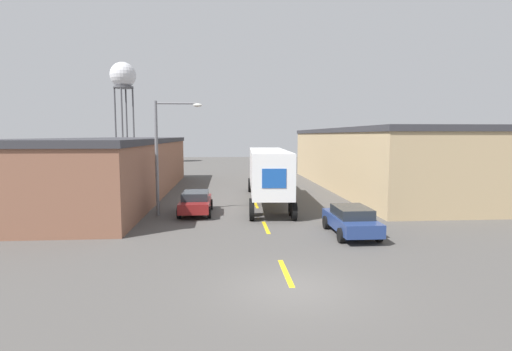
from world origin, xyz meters
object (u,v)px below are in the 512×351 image
parked_car_left_far (196,202)px  water_tower (123,78)px  street_lamp (163,148)px  parked_car_right_near (351,220)px  semi_truck (267,170)px

parked_car_left_far → water_tower: size_ratio=0.26×
parked_car_left_far → street_lamp: size_ratio=0.64×
parked_car_right_near → street_lamp: (-10.06, 5.80, 3.42)m
parked_car_left_far → parked_car_right_near: (8.13, -6.03, 0.00)m
parked_car_right_near → water_tower: 59.77m
parked_car_left_far → water_tower: 51.46m
semi_truck → street_lamp: (-6.92, -4.50, 1.79)m
semi_truck → parked_car_left_far: semi_truck is taller
semi_truck → street_lamp: bearing=-144.0°
semi_truck → parked_car_right_near: size_ratio=3.35×
semi_truck → parked_car_right_near: 10.89m
parked_car_right_near → parked_car_left_far: bearing=143.4°
semi_truck → water_tower: (-20.76, 42.62, 12.53)m
parked_car_left_far → water_tower: bearing=108.6°
water_tower → street_lamp: size_ratio=2.49×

